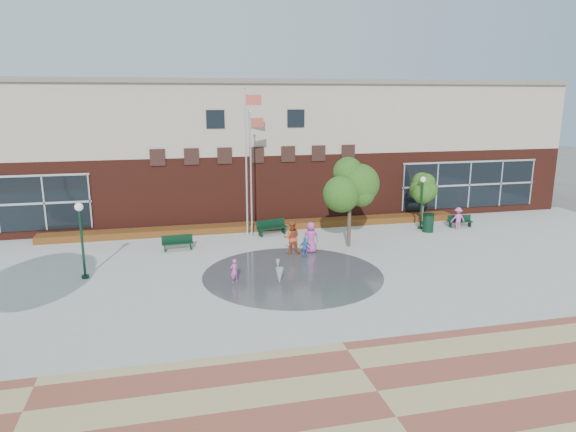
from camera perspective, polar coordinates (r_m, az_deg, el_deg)
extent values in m
plane|color=#666056|center=(21.40, 2.49, -9.19)|extent=(120.00, 120.00, 0.00)
cube|color=#A8A8A0|center=(25.02, 0.00, -5.80)|extent=(46.00, 18.00, 0.01)
cube|color=brown|center=(15.50, 9.90, -18.66)|extent=(46.00, 6.00, 0.01)
cylinder|color=#383A3D|center=(24.10, 0.55, -6.55)|extent=(8.40, 8.40, 0.01)
cube|color=#4E1D15|center=(37.40, -4.76, 4.05)|extent=(44.00, 10.00, 4.50)
cube|color=tan|center=(36.96, -4.90, 10.96)|extent=(44.00, 10.00, 4.50)
cube|color=slate|center=(36.95, -4.97, 14.52)|extent=(44.40, 10.40, 0.30)
cube|color=black|center=(38.04, 19.46, 3.29)|extent=(10.00, 0.12, 3.19)
cube|color=black|center=(31.68, -8.08, 10.60)|extent=(1.10, 0.10, 1.10)
cube|color=black|center=(32.53, 0.87, 10.79)|extent=(1.10, 0.10, 1.10)
cube|color=#99110D|center=(32.16, -3.11, -1.52)|extent=(26.00, 1.20, 0.40)
cylinder|color=silver|center=(29.90, -4.66, 5.71)|extent=(0.10, 0.10, 8.57)
sphere|color=silver|center=(29.66, -4.82, 14.05)|extent=(0.17, 0.17, 0.17)
cube|color=#C6473C|center=(29.55, -3.88, 12.75)|extent=(0.88, 0.38, 0.57)
cylinder|color=silver|center=(29.87, -4.13, 4.43)|extent=(0.09, 0.09, 7.24)
sphere|color=silver|center=(29.54, -4.25, 11.47)|extent=(0.15, 0.15, 0.15)
cube|color=#C6473C|center=(29.74, -3.49, 10.33)|extent=(0.81, 0.23, 0.51)
cylinder|color=black|center=(24.96, -21.87, -3.01)|extent=(0.11, 0.11, 3.18)
cylinder|color=black|center=(25.40, -21.58, -6.30)|extent=(0.34, 0.34, 0.15)
sphere|color=silver|center=(24.56, -22.22, 0.94)|extent=(0.37, 0.37, 0.37)
cylinder|color=black|center=(32.95, 14.61, 1.11)|extent=(0.11, 0.11, 3.00)
cylinder|color=black|center=(33.26, 14.47, -1.30)|extent=(0.32, 0.32, 0.14)
sphere|color=silver|center=(32.65, 14.78, 3.95)|extent=(0.35, 0.35, 0.35)
cube|color=black|center=(28.31, -12.17, -2.98)|extent=(1.67, 0.55, 0.05)
cube|color=black|center=(28.44, -12.22, -2.46)|extent=(1.65, 0.14, 0.41)
cube|color=black|center=(30.73, -1.78, -1.31)|extent=(1.91, 0.94, 0.06)
cube|color=black|center=(30.87, -1.96, -0.80)|extent=(1.80, 0.50, 0.46)
cube|color=black|center=(34.34, 18.59, -0.59)|extent=(1.57, 0.59, 0.05)
cube|color=black|center=(34.47, 18.49, -0.20)|extent=(1.53, 0.21, 0.38)
cylinder|color=black|center=(32.56, 15.31, -0.80)|extent=(0.66, 0.66, 1.09)
cylinder|color=black|center=(32.44, 15.37, 0.18)|extent=(0.70, 0.70, 0.07)
cylinder|color=#3F2E24|center=(28.35, 6.82, -0.50)|extent=(0.20, 0.20, 2.97)
cylinder|color=#3F2E24|center=(34.21, 14.73, 0.78)|extent=(0.18, 0.18, 2.12)
cone|color=white|center=(22.96, -0.94, -7.58)|extent=(0.37, 0.37, 0.72)
cone|color=white|center=(24.81, -1.13, -5.98)|extent=(0.21, 0.21, 0.48)
imported|color=#C44E9D|center=(23.07, -5.99, -6.10)|extent=(0.48, 0.43, 1.11)
imported|color=#B74724|center=(26.91, 0.41, -2.43)|extent=(0.98, 0.83, 1.81)
imported|color=#BF43A0|center=(27.22, 2.55, -2.41)|extent=(0.88, 0.64, 1.68)
imported|color=#356DB4|center=(26.40, 1.91, -3.54)|extent=(0.67, 0.34, 1.10)
imported|color=#D056A7|center=(33.69, 18.36, -0.27)|extent=(0.95, 0.60, 1.40)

